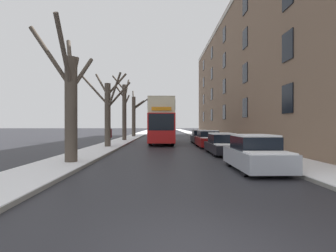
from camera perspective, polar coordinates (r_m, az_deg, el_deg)
sidewalk_left at (r=56.95m, az=-5.98°, el=-1.69°), size 2.67×130.00×0.16m
sidewalk_right at (r=57.10m, az=5.37°, el=-1.68°), size 2.67×130.00×0.16m
terrace_facade_right at (r=35.57m, az=19.36°, el=10.20°), size 9.10×47.75×16.26m
bare_tree_left_0 at (r=13.81m, az=-20.52°, el=5.66°), size 2.56×4.53×6.74m
bare_tree_left_1 at (r=22.65m, az=-12.94°, el=3.57°), size 4.16×2.26×6.49m
bare_tree_left_2 at (r=32.18m, az=-9.51°, el=3.57°), size 2.12×2.90×8.02m
bare_tree_left_3 at (r=42.41m, az=-7.37°, el=2.36°), size 2.72×1.71×7.60m
double_decker_bus at (r=28.12m, az=-1.37°, el=1.45°), size 2.50×10.60×4.53m
parked_car_0 at (r=11.85m, az=18.53°, el=-5.84°), size 1.87×4.02×1.54m
parked_car_1 at (r=17.97m, az=11.69°, el=-3.95°), size 1.71×4.58×1.42m
parked_car_2 at (r=23.34m, az=8.72°, el=-2.90°), size 1.86×4.44×1.49m
parked_car_3 at (r=28.36m, az=6.97°, el=-2.42°), size 1.72×4.10×1.43m
oncoming_van at (r=47.66m, az=-2.15°, el=-0.60°), size 2.03×5.39×2.38m
pedestrian_left_sidewalk at (r=23.17m, az=-12.64°, el=-2.10°), size 0.41×0.41×1.86m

